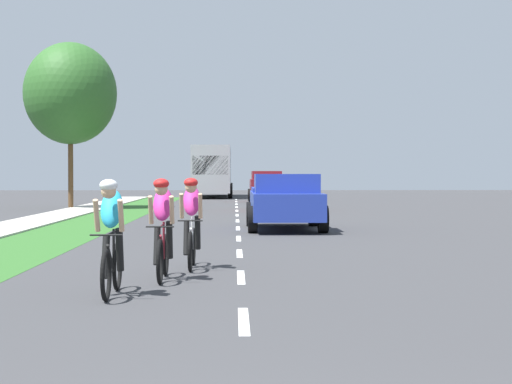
# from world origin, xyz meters

# --- Properties ---
(ground_plane) EXTENTS (120.00, 120.00, 0.00)m
(ground_plane) POSITION_xyz_m (0.00, 20.00, 0.00)
(ground_plane) COLOR #38383A
(grass_verge) EXTENTS (2.40, 70.00, 0.01)m
(grass_verge) POSITION_xyz_m (-4.84, 20.00, 0.00)
(grass_verge) COLOR #2D6026
(grass_verge) RESTS_ON ground_plane
(lane_markings_center) EXTENTS (0.12, 53.80, 0.01)m
(lane_markings_center) POSITION_xyz_m (0.00, 24.00, 0.00)
(lane_markings_center) COLOR white
(lane_markings_center) RESTS_ON ground_plane
(cyclist_lead) EXTENTS (0.42, 1.72, 1.58)m
(cyclist_lead) POSITION_xyz_m (-1.76, 7.97, 0.81)
(cyclist_lead) COLOR black
(cyclist_lead) RESTS_ON ground_plane
(cyclist_trailing) EXTENTS (0.42, 1.72, 1.58)m
(cyclist_trailing) POSITION_xyz_m (-1.22, 9.66, 0.81)
(cyclist_trailing) COLOR black
(cyclist_trailing) RESTS_ON ground_plane
(cyclist_distant) EXTENTS (0.42, 1.72, 1.58)m
(cyclist_distant) POSITION_xyz_m (-0.85, 11.26, 0.81)
(cyclist_distant) COLOR black
(cyclist_distant) RESTS_ON ground_plane
(pickup_blue) EXTENTS (2.22, 5.10, 1.64)m
(pickup_blue) POSITION_xyz_m (1.38, 21.41, 0.83)
(pickup_blue) COLOR #23389E
(pickup_blue) RESTS_ON ground_plane
(sedan_red) EXTENTS (1.98, 4.30, 1.52)m
(sedan_red) POSITION_xyz_m (1.93, 34.38, 0.77)
(sedan_red) COLOR red
(sedan_red) RESTS_ON ground_plane
(suv_maroon) EXTENTS (2.15, 4.70, 1.79)m
(suv_maroon) POSITION_xyz_m (1.79, 46.65, 0.95)
(suv_maroon) COLOR maroon
(suv_maroon) RESTS_ON ground_plane
(bus_silver) EXTENTS (2.78, 11.60, 3.48)m
(bus_silver) POSITION_xyz_m (-1.64, 55.98, 1.98)
(bus_silver) COLOR #A5A8AD
(bus_silver) RESTS_ON ground_plane
(street_tree_far) EXTENTS (4.36, 4.36, 7.83)m
(street_tree_far) POSITION_xyz_m (-7.85, 36.78, 5.43)
(street_tree_far) COLOR brown
(street_tree_far) RESTS_ON ground_plane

